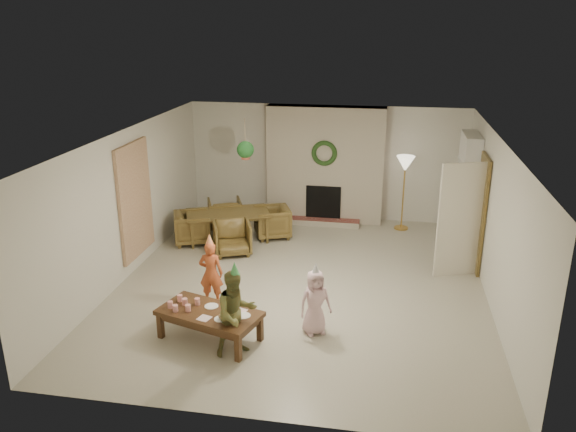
% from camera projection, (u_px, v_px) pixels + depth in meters
% --- Properties ---
extents(floor, '(7.00, 7.00, 0.00)m').
position_uv_depth(floor, '(301.00, 283.00, 9.62)').
color(floor, '#B7B29E').
rests_on(floor, ground).
extents(ceiling, '(7.00, 7.00, 0.00)m').
position_uv_depth(ceiling, '(303.00, 137.00, 8.80)').
color(ceiling, white).
rests_on(ceiling, wall_back).
extents(wall_back, '(7.00, 0.00, 7.00)m').
position_uv_depth(wall_back, '(326.00, 162.00, 12.47)').
color(wall_back, silver).
rests_on(wall_back, floor).
extents(wall_front, '(7.00, 0.00, 7.00)m').
position_uv_depth(wall_front, '(251.00, 320.00, 5.95)').
color(wall_front, silver).
rests_on(wall_front, floor).
extents(wall_left, '(0.00, 7.00, 7.00)m').
position_uv_depth(wall_left, '(128.00, 203.00, 9.70)').
color(wall_left, silver).
rests_on(wall_left, floor).
extents(wall_right, '(0.00, 7.00, 7.00)m').
position_uv_depth(wall_right, '(496.00, 224.00, 8.72)').
color(wall_right, silver).
rests_on(wall_right, floor).
extents(fireplace_mass, '(2.50, 0.40, 2.50)m').
position_uv_depth(fireplace_mass, '(325.00, 165.00, 12.28)').
color(fireplace_mass, '#5A181A').
rests_on(fireplace_mass, floor).
extents(fireplace_hearth, '(1.60, 0.30, 0.12)m').
position_uv_depth(fireplace_hearth, '(322.00, 222.00, 12.34)').
color(fireplace_hearth, maroon).
rests_on(fireplace_hearth, floor).
extents(fireplace_firebox, '(0.75, 0.12, 0.75)m').
position_uv_depth(fireplace_firebox, '(323.00, 202.00, 12.37)').
color(fireplace_firebox, black).
rests_on(fireplace_firebox, floor).
extents(fireplace_wreath, '(0.54, 0.10, 0.54)m').
position_uv_depth(fireplace_wreath, '(324.00, 153.00, 11.97)').
color(fireplace_wreath, '#1C3E17').
rests_on(fireplace_wreath, fireplace_mass).
extents(floor_lamp_base, '(0.29, 0.29, 0.03)m').
position_uv_depth(floor_lamp_base, '(401.00, 228.00, 12.13)').
color(floor_lamp_base, gold).
rests_on(floor_lamp_base, floor).
extents(floor_lamp_post, '(0.03, 0.03, 1.42)m').
position_uv_depth(floor_lamp_post, '(403.00, 196.00, 11.89)').
color(floor_lamp_post, gold).
rests_on(floor_lamp_post, floor).
extents(floor_lamp_shade, '(0.38, 0.38, 0.31)m').
position_uv_depth(floor_lamp_shade, '(405.00, 164.00, 11.67)').
color(floor_lamp_shade, beige).
rests_on(floor_lamp_shade, floor_lamp_post).
extents(bookshelf_carcass, '(0.30, 1.00, 2.20)m').
position_uv_depth(bookshelf_carcass, '(466.00, 191.00, 10.93)').
color(bookshelf_carcass, white).
rests_on(bookshelf_carcass, floor).
extents(bookshelf_shelf_a, '(0.30, 0.92, 0.03)m').
position_uv_depth(bookshelf_shelf_a, '(462.00, 223.00, 11.15)').
color(bookshelf_shelf_a, white).
rests_on(bookshelf_shelf_a, bookshelf_carcass).
extents(bookshelf_shelf_b, '(0.30, 0.92, 0.03)m').
position_uv_depth(bookshelf_shelf_b, '(464.00, 203.00, 11.02)').
color(bookshelf_shelf_b, white).
rests_on(bookshelf_shelf_b, bookshelf_carcass).
extents(bookshelf_shelf_c, '(0.30, 0.92, 0.03)m').
position_uv_depth(bookshelf_shelf_c, '(466.00, 183.00, 10.88)').
color(bookshelf_shelf_c, white).
rests_on(bookshelf_shelf_c, bookshelf_carcass).
extents(bookshelf_shelf_d, '(0.30, 0.92, 0.03)m').
position_uv_depth(bookshelf_shelf_d, '(468.00, 163.00, 10.75)').
color(bookshelf_shelf_d, white).
rests_on(bookshelf_shelf_d, bookshelf_carcass).
extents(books_row_lower, '(0.20, 0.40, 0.24)m').
position_uv_depth(books_row_lower, '(462.00, 218.00, 10.96)').
color(books_row_lower, maroon).
rests_on(books_row_lower, bookshelf_shelf_a).
extents(books_row_mid, '(0.20, 0.44, 0.24)m').
position_uv_depth(books_row_mid, '(463.00, 196.00, 11.02)').
color(books_row_mid, navy).
rests_on(books_row_mid, bookshelf_shelf_b).
extents(books_row_upper, '(0.20, 0.36, 0.22)m').
position_uv_depth(books_row_upper, '(466.00, 178.00, 10.75)').
color(books_row_upper, '#B97227').
rests_on(books_row_upper, bookshelf_shelf_c).
extents(door_frame, '(0.05, 0.86, 2.04)m').
position_uv_depth(door_frame, '(480.00, 214.00, 9.91)').
color(door_frame, brown).
rests_on(door_frame, floor).
extents(door_leaf, '(0.77, 0.32, 2.00)m').
position_uv_depth(door_leaf, '(460.00, 221.00, 9.63)').
color(door_leaf, beige).
rests_on(door_leaf, floor).
extents(curtain_panel, '(0.06, 1.20, 2.00)m').
position_uv_depth(curtain_panel, '(135.00, 200.00, 9.88)').
color(curtain_panel, beige).
rests_on(curtain_panel, wall_left).
extents(dining_table, '(1.84, 1.44, 0.57)m').
position_uv_depth(dining_table, '(228.00, 227.00, 11.42)').
color(dining_table, brown).
rests_on(dining_table, floor).
extents(dining_chair_near, '(0.88, 0.89, 0.63)m').
position_uv_depth(dining_chair_near, '(232.00, 238.00, 10.75)').
color(dining_chair_near, brown).
rests_on(dining_chair_near, floor).
extents(dining_chair_far, '(0.88, 0.89, 0.63)m').
position_uv_depth(dining_chair_far, '(225.00, 214.00, 12.07)').
color(dining_chair_far, brown).
rests_on(dining_chair_far, floor).
extents(dining_chair_left, '(0.89, 0.88, 0.63)m').
position_uv_depth(dining_chair_left, '(192.00, 228.00, 11.28)').
color(dining_chair_left, brown).
rests_on(dining_chair_left, floor).
extents(dining_chair_right, '(0.89, 0.88, 0.63)m').
position_uv_depth(dining_chair_right, '(272.00, 222.00, 11.58)').
color(dining_chair_right, brown).
rests_on(dining_chair_right, floor).
extents(hanging_plant_cord, '(0.01, 0.01, 0.70)m').
position_uv_depth(hanging_plant_cord, '(245.00, 137.00, 10.52)').
color(hanging_plant_cord, tan).
rests_on(hanging_plant_cord, ceiling).
extents(hanging_plant_pot, '(0.16, 0.16, 0.12)m').
position_uv_depth(hanging_plant_pot, '(246.00, 156.00, 10.64)').
color(hanging_plant_pot, '#AD4C37').
rests_on(hanging_plant_pot, hanging_plant_cord).
extents(hanging_plant_foliage, '(0.32, 0.32, 0.32)m').
position_uv_depth(hanging_plant_foliage, '(245.00, 150.00, 10.60)').
color(hanging_plant_foliage, '#1B5121').
rests_on(hanging_plant_foliage, hanging_plant_pot).
extents(coffee_table_top, '(1.54, 1.08, 0.06)m').
position_uv_depth(coffee_table_top, '(209.00, 313.00, 7.83)').
color(coffee_table_top, '#4E301A').
rests_on(coffee_table_top, floor).
extents(coffee_table_apron, '(1.41, 0.95, 0.09)m').
position_uv_depth(coffee_table_apron, '(210.00, 318.00, 7.85)').
color(coffee_table_apron, '#4E301A').
rests_on(coffee_table_apron, floor).
extents(coffee_leg_fl, '(0.09, 0.09, 0.37)m').
position_uv_depth(coffee_leg_fl, '(161.00, 326.00, 7.94)').
color(coffee_leg_fl, '#4E301A').
rests_on(coffee_leg_fl, floor).
extents(coffee_leg_fr, '(0.09, 0.09, 0.37)m').
position_uv_depth(coffee_leg_fr, '(238.00, 349.00, 7.39)').
color(coffee_leg_fr, '#4E301A').
rests_on(coffee_leg_fr, floor).
extents(coffee_leg_bl, '(0.09, 0.09, 0.37)m').
position_uv_depth(coffee_leg_bl, '(185.00, 308.00, 8.41)').
color(coffee_leg_bl, '#4E301A').
rests_on(coffee_leg_bl, floor).
extents(coffee_leg_br, '(0.09, 0.09, 0.37)m').
position_uv_depth(coffee_leg_br, '(260.00, 329.00, 7.86)').
color(coffee_leg_br, '#4E301A').
rests_on(coffee_leg_br, floor).
extents(cup_a, '(0.09, 0.09, 0.10)m').
position_uv_depth(cup_a, '(170.00, 305.00, 7.90)').
color(cup_a, white).
rests_on(cup_a, coffee_table_top).
extents(cup_b, '(0.09, 0.09, 0.10)m').
position_uv_depth(cup_b, '(180.00, 298.00, 8.08)').
color(cup_b, white).
rests_on(cup_b, coffee_table_top).
extents(cup_c, '(0.09, 0.09, 0.10)m').
position_uv_depth(cup_c, '(175.00, 308.00, 7.80)').
color(cup_c, white).
rests_on(cup_c, coffee_table_top).
extents(cup_d, '(0.09, 0.09, 0.10)m').
position_uv_depth(cup_d, '(185.00, 302.00, 7.98)').
color(cup_d, white).
rests_on(cup_d, coffee_table_top).
extents(cup_e, '(0.09, 0.09, 0.10)m').
position_uv_depth(cup_e, '(188.00, 308.00, 7.81)').
color(cup_e, white).
rests_on(cup_e, coffee_table_top).
extents(cup_f, '(0.09, 0.09, 0.10)m').
position_uv_depth(cup_f, '(197.00, 301.00, 7.99)').
color(cup_f, white).
rests_on(cup_f, coffee_table_top).
extents(plate_a, '(0.24, 0.24, 0.01)m').
position_uv_depth(plate_a, '(211.00, 306.00, 7.95)').
color(plate_a, white).
rests_on(plate_a, coffee_table_top).
extents(plate_b, '(0.24, 0.24, 0.01)m').
position_uv_depth(plate_b, '(221.00, 319.00, 7.61)').
color(plate_b, white).
rests_on(plate_b, coffee_table_top).
extents(plate_c, '(0.24, 0.24, 0.01)m').
position_uv_depth(plate_c, '(244.00, 316.00, 7.70)').
color(plate_c, white).
rests_on(plate_c, coffee_table_top).
extents(food_scoop, '(0.09, 0.09, 0.08)m').
position_uv_depth(food_scoop, '(221.00, 316.00, 7.60)').
color(food_scoop, tan).
rests_on(food_scoop, plate_b).
extents(napkin_left, '(0.20, 0.20, 0.01)m').
position_uv_depth(napkin_left, '(204.00, 318.00, 7.63)').
color(napkin_left, '#F8B7C7').
rests_on(napkin_left, coffee_table_top).
extents(napkin_right, '(0.20, 0.20, 0.01)m').
position_uv_depth(napkin_right, '(240.00, 311.00, 7.82)').
color(napkin_right, '#F8B7C7').
rests_on(napkin_right, coffee_table_top).
extents(child_red, '(0.39, 0.27, 1.03)m').
position_uv_depth(child_red, '(211.00, 273.00, 8.79)').
color(child_red, '#C4542A').
rests_on(child_red, floor).
extents(party_hat_red, '(0.18, 0.18, 0.19)m').
position_uv_depth(party_hat_red, '(209.00, 240.00, 8.61)').
color(party_hat_red, '#F3CC51').
rests_on(party_hat_red, child_red).
extents(child_plaid, '(0.73, 0.70, 1.18)m').
position_uv_depth(child_plaid, '(236.00, 313.00, 7.44)').
color(child_plaid, '#905E27').
rests_on(child_plaid, floor).
extents(party_hat_plaid, '(0.17, 0.17, 0.19)m').
position_uv_depth(party_hat_plaid, '(234.00, 269.00, 7.23)').
color(party_hat_plaid, '#48A955').
rests_on(party_hat_plaid, child_plaid).
extents(child_pink, '(0.55, 0.49, 0.95)m').
position_uv_depth(child_pink, '(315.00, 302.00, 7.97)').
color(child_pink, '#F2C2CD').
rests_on(child_pink, floor).
extents(party_hat_pink, '(0.16, 0.16, 0.17)m').
position_uv_depth(party_hat_pink, '(316.00, 269.00, 7.80)').
color(party_hat_pink, silver).
rests_on(party_hat_pink, child_pink).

